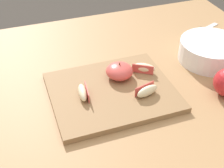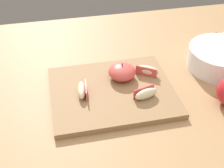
# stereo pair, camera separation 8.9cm
# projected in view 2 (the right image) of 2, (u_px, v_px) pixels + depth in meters

# --- Properties ---
(dining_table) EXTENTS (1.17, 0.94, 0.74)m
(dining_table) POSITION_uv_depth(u_px,v_px,m) (126.00, 107.00, 1.02)
(dining_table) COLOR #9E754C
(dining_table) RESTS_ON ground_plane
(cutting_board) EXTENTS (0.35, 0.29, 0.02)m
(cutting_board) POSITION_uv_depth(u_px,v_px,m) (112.00, 92.00, 0.90)
(cutting_board) COLOR olive
(cutting_board) RESTS_ON dining_table
(apple_half_skin_up) EXTENTS (0.08, 0.08, 0.05)m
(apple_half_skin_up) POSITION_uv_depth(u_px,v_px,m) (122.00, 72.00, 0.93)
(apple_half_skin_up) COLOR #D14C47
(apple_half_skin_up) RESTS_ON cutting_board
(apple_wedge_right) EXTENTS (0.07, 0.04, 0.03)m
(apple_wedge_right) POSITION_uv_depth(u_px,v_px,m) (146.00, 94.00, 0.86)
(apple_wedge_right) COLOR beige
(apple_wedge_right) RESTS_ON cutting_board
(apple_wedge_back) EXTENTS (0.03, 0.07, 0.03)m
(apple_wedge_back) POSITION_uv_depth(u_px,v_px,m) (82.00, 90.00, 0.87)
(apple_wedge_back) COLOR beige
(apple_wedge_back) RESTS_ON cutting_board
(apple_wedge_left) EXTENTS (0.07, 0.06, 0.03)m
(apple_wedge_left) POSITION_uv_depth(u_px,v_px,m) (147.00, 70.00, 0.95)
(apple_wedge_left) COLOR beige
(apple_wedge_left) RESTS_ON cutting_board
(paring_knife) EXTENTS (0.16, 0.07, 0.01)m
(paring_knife) POSITION_uv_depth(u_px,v_px,m) (214.00, 37.00, 1.16)
(paring_knife) COLOR silver
(paring_knife) RESTS_ON dining_table
(ceramic_fruit_bowl) EXTENTS (0.20, 0.20, 0.07)m
(ceramic_fruit_bowl) POSITION_uv_depth(u_px,v_px,m) (220.00, 57.00, 1.00)
(ceramic_fruit_bowl) COLOR white
(ceramic_fruit_bowl) RESTS_ON dining_table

